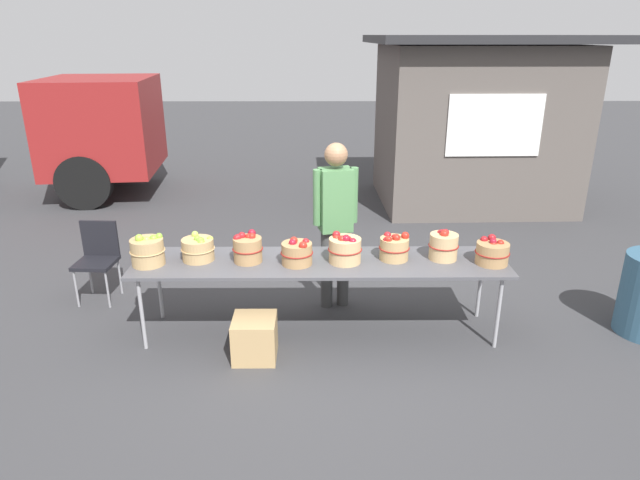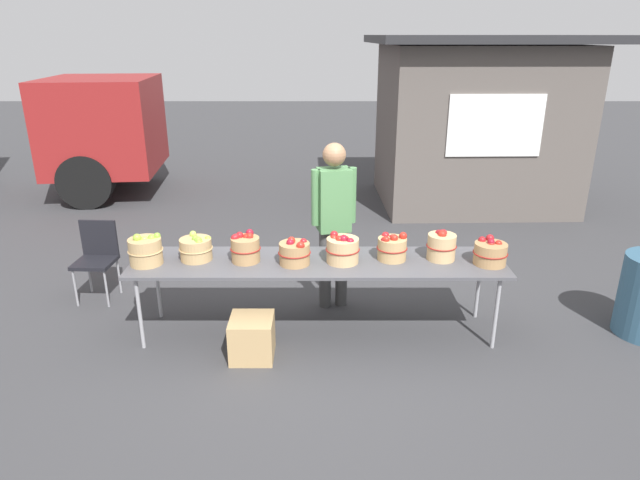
# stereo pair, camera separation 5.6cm
# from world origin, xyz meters

# --- Properties ---
(ground_plane) EXTENTS (40.00, 40.00, 0.00)m
(ground_plane) POSITION_xyz_m (0.00, 0.00, 0.00)
(ground_plane) COLOR #38383A
(market_table) EXTENTS (3.50, 0.76, 0.75)m
(market_table) POSITION_xyz_m (0.00, 0.00, 0.72)
(market_table) COLOR #4C4C51
(market_table) RESTS_ON ground
(apple_basket_green_0) EXTENTS (0.32, 0.32, 0.30)m
(apple_basket_green_0) POSITION_xyz_m (-1.59, -0.06, 0.88)
(apple_basket_green_0) COLOR tan
(apple_basket_green_0) RESTS_ON market_table
(apple_basket_green_1) EXTENTS (0.32, 0.32, 0.25)m
(apple_basket_green_1) POSITION_xyz_m (-1.15, 0.04, 0.86)
(apple_basket_green_1) COLOR tan
(apple_basket_green_1) RESTS_ON market_table
(apple_basket_red_0) EXTENTS (0.29, 0.29, 0.29)m
(apple_basket_red_0) POSITION_xyz_m (-0.68, -0.00, 0.88)
(apple_basket_red_0) COLOR #A87F51
(apple_basket_red_0) RESTS_ON market_table
(apple_basket_red_1) EXTENTS (0.30, 0.30, 0.26)m
(apple_basket_red_1) POSITION_xyz_m (-0.21, -0.06, 0.86)
(apple_basket_red_1) COLOR #A87F51
(apple_basket_red_1) RESTS_ON market_table
(apple_basket_red_2) EXTENTS (0.32, 0.32, 0.29)m
(apple_basket_red_2) POSITION_xyz_m (0.23, -0.02, 0.88)
(apple_basket_red_2) COLOR tan
(apple_basket_red_2) RESTS_ON market_table
(apple_basket_red_3) EXTENTS (0.29, 0.29, 0.27)m
(apple_basket_red_3) POSITION_xyz_m (0.70, 0.05, 0.87)
(apple_basket_red_3) COLOR tan
(apple_basket_red_3) RESTS_ON market_table
(apple_basket_red_4) EXTENTS (0.28, 0.28, 0.29)m
(apple_basket_red_4) POSITION_xyz_m (1.16, 0.05, 0.89)
(apple_basket_red_4) COLOR tan
(apple_basket_red_4) RESTS_ON market_table
(apple_basket_red_5) EXTENTS (0.32, 0.32, 0.26)m
(apple_basket_red_5) POSITION_xyz_m (1.59, -0.06, 0.86)
(apple_basket_red_5) COLOR #A87F51
(apple_basket_red_5) RESTS_ON market_table
(vendor_adult) EXTENTS (0.46, 0.30, 1.76)m
(vendor_adult) POSITION_xyz_m (0.16, 0.57, 1.04)
(vendor_adult) COLOR #3F3F3F
(vendor_adult) RESTS_ON ground
(food_kiosk) EXTENTS (3.57, 2.99, 2.74)m
(food_kiosk) POSITION_xyz_m (2.61, 4.53, 1.38)
(food_kiosk) COLOR #59514C
(food_kiosk) RESTS_ON ground
(folding_chair) EXTENTS (0.42, 0.42, 0.86)m
(folding_chair) POSITION_xyz_m (-2.41, 0.78, 0.51)
(folding_chair) COLOR black
(folding_chair) RESTS_ON ground
(produce_crate) EXTENTS (0.39, 0.39, 0.39)m
(produce_crate) POSITION_xyz_m (-0.59, -0.45, 0.19)
(produce_crate) COLOR tan
(produce_crate) RESTS_ON ground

